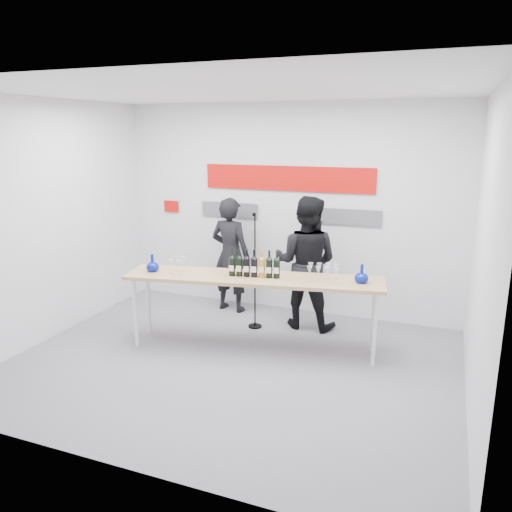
{
  "coord_description": "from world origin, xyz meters",
  "views": [
    {
      "loc": [
        2.16,
        -4.82,
        2.6
      ],
      "look_at": [
        0.07,
        0.57,
        1.15
      ],
      "focal_mm": 35.0,
      "sensor_mm": 36.0,
      "label": 1
    }
  ],
  "objects_px": {
    "presenter_right": "(306,263)",
    "mic_stand": "(255,293)",
    "presenter_left": "(230,255)",
    "tasting_table": "(253,282)"
  },
  "relations": [
    {
      "from": "presenter_left",
      "to": "mic_stand",
      "type": "xyz_separation_m",
      "value": [
        0.59,
        -0.52,
        -0.36
      ]
    },
    {
      "from": "presenter_right",
      "to": "mic_stand",
      "type": "bearing_deg",
      "value": 26.9
    },
    {
      "from": "tasting_table",
      "to": "presenter_left",
      "type": "distance_m",
      "value": 1.42
    },
    {
      "from": "mic_stand",
      "to": "presenter_right",
      "type": "bearing_deg",
      "value": 22.59
    },
    {
      "from": "tasting_table",
      "to": "mic_stand",
      "type": "bearing_deg",
      "value": 99.23
    },
    {
      "from": "tasting_table",
      "to": "presenter_left",
      "type": "xyz_separation_m",
      "value": [
        -0.81,
        1.17,
        -0.01
      ]
    },
    {
      "from": "presenter_left",
      "to": "mic_stand",
      "type": "height_order",
      "value": "presenter_left"
    },
    {
      "from": "tasting_table",
      "to": "presenter_left",
      "type": "bearing_deg",
      "value": 114.69
    },
    {
      "from": "presenter_right",
      "to": "mic_stand",
      "type": "distance_m",
      "value": 0.8
    },
    {
      "from": "presenter_left",
      "to": "presenter_right",
      "type": "xyz_separation_m",
      "value": [
        1.2,
        -0.22,
        0.05
      ]
    }
  ]
}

